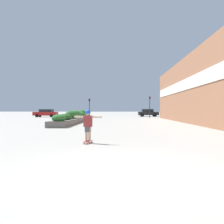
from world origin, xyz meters
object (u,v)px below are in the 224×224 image
Objects in this scene: skateboard at (88,142)px; traffic_light_left at (89,105)px; car_leftmost at (46,113)px; skateboarder at (88,122)px; traffic_light_right at (150,103)px; car_center_left at (148,113)px.

traffic_light_left is at bearing 112.18° from skateboard.
car_leftmost is at bearing 160.69° from traffic_light_left.
skateboarder is 35.63m from car_leftmost.
car_leftmost is (-13.22, 33.09, 0.73)m from skateboard.
traffic_light_left is (9.11, -3.19, 1.57)m from car_leftmost.
car_leftmost is at bearing 126.12° from skateboarder.
traffic_light_right is at bearing 91.63° from skateboarder.
skateboard is 0.15× the size of car_leftmost.
traffic_light_left reaches higher than skateboarder.
traffic_light_right is at bearing -4.74° from car_center_left.
traffic_light_right reaches higher than car_leftmost.
skateboard is at bearing -61.61° from skateboarder.
traffic_light_right is (10.90, 0.21, 0.22)m from traffic_light_left.
traffic_light_right is (6.79, 30.11, 1.67)m from skateboarder.
car_leftmost is 1.19× the size of traffic_light_right.
traffic_light_right reaches higher than car_center_left.
traffic_light_right is at bearing 1.10° from traffic_light_left.
skateboard is 0.50× the size of skateboarder.
skateboarder is 0.36× the size of traffic_light_right.
car_leftmost is 1.32× the size of traffic_light_left.
car_leftmost reaches higher than skateboard.
car_center_left is (20.56, 3.63, 0.02)m from car_leftmost.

